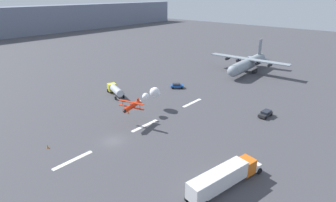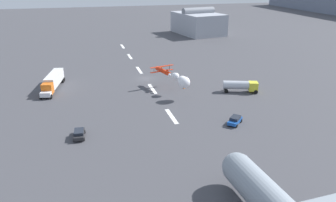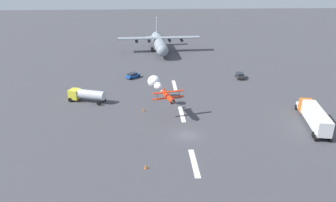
{
  "view_description": "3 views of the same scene",
  "coord_description": "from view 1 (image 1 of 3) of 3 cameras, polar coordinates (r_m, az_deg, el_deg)",
  "views": [
    {
      "loc": [
        -29.36,
        -40.99,
        28.85
      ],
      "look_at": [
        15.5,
        -1.72,
        4.75
      ],
      "focal_mm": 28.87,
      "sensor_mm": 36.0,
      "label": 1
    },
    {
      "loc": [
        89.99,
        -17.74,
        28.48
      ],
      "look_at": [
        24.89,
        0.0,
        2.4
      ],
      "focal_mm": 35.69,
      "sensor_mm": 36.0,
      "label": 2
    },
    {
      "loc": [
        -50.82,
        6.8,
        27.49
      ],
      "look_at": [
        8.21,
        2.98,
        3.47
      ],
      "focal_mm": 33.63,
      "sensor_mm": 36.0,
      "label": 3
    }
  ],
  "objects": [
    {
      "name": "stunt_biplane_red",
      "position": [
        68.99,
        -3.93,
        1.22
      ],
      "size": [
        15.48,
        7.41,
        2.85
      ],
      "color": "red"
    },
    {
      "name": "runway_stripe_2",
      "position": [
        54.0,
        -19.44,
        -11.7
      ],
      "size": [
        8.0,
        0.9,
        0.01
      ],
      "primitive_type": "cube",
      "color": "white",
      "rests_on": "ground"
    },
    {
      "name": "semi_truck_orange",
      "position": [
        44.54,
        11.84,
        -15.39
      ],
      "size": [
        15.4,
        5.75,
        3.7
      ],
      "color": "silver",
      "rests_on": "ground"
    },
    {
      "name": "airport_staff_sedan",
      "position": [
        87.29,
        1.88,
        3.26
      ],
      "size": [
        4.15,
        4.17,
        1.52
      ],
      "color": "#194CA5",
      "rests_on": "ground"
    },
    {
      "name": "runway_stripe_4",
      "position": [
        75.99,
        5.11,
        -0.39
      ],
      "size": [
        8.0,
        0.9,
        0.01
      ],
      "primitive_type": "cube",
      "color": "white",
      "rests_on": "ground"
    },
    {
      "name": "cargo_transport_plane",
      "position": [
        107.48,
        16.27,
        7.47
      ],
      "size": [
        27.65,
        30.77,
        11.4
      ],
      "color": "gray",
      "rests_on": "ground"
    },
    {
      "name": "runway_stripe_3",
      "position": [
        63.27,
        -4.93,
        -5.2
      ],
      "size": [
        8.0,
        0.9,
        0.01
      ],
      "primitive_type": "cube",
      "color": "white",
      "rests_on": "ground"
    },
    {
      "name": "fuel_tanker_truck",
      "position": [
        82.42,
        -11.1,
        2.38
      ],
      "size": [
        5.38,
        8.92,
        2.9
      ],
      "color": "yellow",
      "rests_on": "ground"
    },
    {
      "name": "traffic_cone_near",
      "position": [
        59.42,
        -24.07,
        -8.75
      ],
      "size": [
        0.44,
        0.44,
        0.75
      ],
      "primitive_type": "cone",
      "color": "orange",
      "rests_on": "ground"
    },
    {
      "name": "ground_plane",
      "position": [
        58.09,
        -11.55,
        -8.26
      ],
      "size": [
        440.0,
        440.0,
        0.0
      ],
      "primitive_type": "plane",
      "color": "#424247",
      "rests_on": "ground"
    },
    {
      "name": "traffic_cone_far",
      "position": [
        69.73,
        -8.44,
        -2.35
      ],
      "size": [
        0.44,
        0.44,
        0.75
      ],
      "primitive_type": "cone",
      "color": "orange",
      "rests_on": "ground"
    },
    {
      "name": "followme_car_yellow",
      "position": [
        71.47,
        19.91,
        -2.49
      ],
      "size": [
        4.5,
        2.31,
        1.52
      ],
      "color": "#262628",
      "rests_on": "ground"
    }
  ]
}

